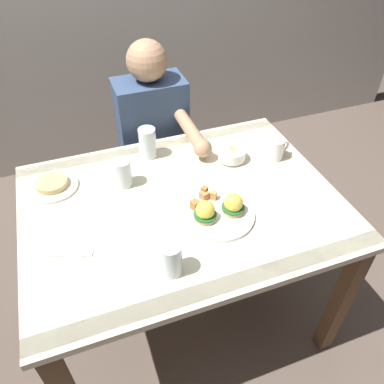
% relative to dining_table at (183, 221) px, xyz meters
% --- Properties ---
extents(ground_plane, '(6.00, 6.00, 0.00)m').
position_rel_dining_table_xyz_m(ground_plane, '(0.00, 0.00, -0.63)').
color(ground_plane, brown).
extents(dining_table, '(1.20, 0.90, 0.74)m').
position_rel_dining_table_xyz_m(dining_table, '(0.00, 0.00, 0.00)').
color(dining_table, beige).
rests_on(dining_table, ground_plane).
extents(eggs_benedict_plate, '(0.27, 0.27, 0.09)m').
position_rel_dining_table_xyz_m(eggs_benedict_plate, '(0.10, -0.12, 0.13)').
color(eggs_benedict_plate, white).
rests_on(eggs_benedict_plate, dining_table).
extents(fruit_bowl, '(0.12, 0.12, 0.06)m').
position_rel_dining_table_xyz_m(fruit_bowl, '(0.29, 0.19, 0.14)').
color(fruit_bowl, white).
rests_on(fruit_bowl, dining_table).
extents(coffee_mug, '(0.11, 0.08, 0.09)m').
position_rel_dining_table_xyz_m(coffee_mug, '(0.47, 0.14, 0.16)').
color(coffee_mug, white).
rests_on(coffee_mug, dining_table).
extents(fork, '(0.15, 0.06, 0.00)m').
position_rel_dining_table_xyz_m(fork, '(-0.43, -0.12, 0.11)').
color(fork, silver).
rests_on(fork, dining_table).
extents(water_glass_near, '(0.07, 0.07, 0.12)m').
position_rel_dining_table_xyz_m(water_glass_near, '(-0.19, 0.18, 0.16)').
color(water_glass_near, silver).
rests_on(water_glass_near, dining_table).
extents(water_glass_far, '(0.07, 0.07, 0.14)m').
position_rel_dining_table_xyz_m(water_glass_far, '(-0.04, 0.34, 0.17)').
color(water_glass_far, silver).
rests_on(water_glass_far, dining_table).
extents(water_glass_extra, '(0.07, 0.07, 0.12)m').
position_rel_dining_table_xyz_m(water_glass_extra, '(-0.14, -0.29, 0.16)').
color(water_glass_extra, silver).
rests_on(water_glass_extra, dining_table).
extents(side_plate, '(0.20, 0.20, 0.04)m').
position_rel_dining_table_xyz_m(side_plate, '(-0.46, 0.26, 0.12)').
color(side_plate, white).
rests_on(side_plate, dining_table).
extents(diner_person, '(0.34, 0.54, 1.14)m').
position_rel_dining_table_xyz_m(diner_person, '(0.06, 0.60, 0.02)').
color(diner_person, '#33333D').
rests_on(diner_person, ground_plane).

